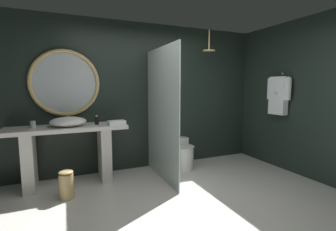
{
  "coord_description": "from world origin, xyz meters",
  "views": [
    {
      "loc": [
        -1.3,
        -2.33,
        1.49
      ],
      "look_at": [
        0.07,
        0.85,
        1.07
      ],
      "focal_mm": 25.76,
      "sensor_mm": 36.0,
      "label": 1
    }
  ],
  "objects_px": {
    "toilet": "(181,153)",
    "tumbler_cup": "(33,124)",
    "waste_bin": "(66,184)",
    "vessel_sink": "(68,122)",
    "hanging_bathrobe": "(279,94)",
    "round_wall_mirror": "(65,83)",
    "soap_dispenser": "(97,120)",
    "rain_shower_head": "(209,49)",
    "folded_hand_towel": "(117,123)"
  },
  "relations": [
    {
      "from": "hanging_bathrobe",
      "to": "waste_bin",
      "type": "height_order",
      "value": "hanging_bathrobe"
    },
    {
      "from": "round_wall_mirror",
      "to": "folded_hand_towel",
      "type": "xyz_separation_m",
      "value": [
        0.7,
        -0.45,
        -0.61
      ]
    },
    {
      "from": "toilet",
      "to": "waste_bin",
      "type": "height_order",
      "value": "toilet"
    },
    {
      "from": "round_wall_mirror",
      "to": "folded_hand_towel",
      "type": "relative_size",
      "value": 4.11
    },
    {
      "from": "rain_shower_head",
      "to": "waste_bin",
      "type": "relative_size",
      "value": 0.98
    },
    {
      "from": "rain_shower_head",
      "to": "waste_bin",
      "type": "xyz_separation_m",
      "value": [
        -2.47,
        -0.44,
        -1.96
      ]
    },
    {
      "from": "rain_shower_head",
      "to": "toilet",
      "type": "bearing_deg",
      "value": 171.82
    },
    {
      "from": "rain_shower_head",
      "to": "hanging_bathrobe",
      "type": "xyz_separation_m",
      "value": [
        1.07,
        -0.63,
        -0.8
      ]
    },
    {
      "from": "tumbler_cup",
      "to": "hanging_bathrobe",
      "type": "relative_size",
      "value": 0.13
    },
    {
      "from": "toilet",
      "to": "folded_hand_towel",
      "type": "xyz_separation_m",
      "value": [
        -1.21,
        -0.18,
        0.67
      ]
    },
    {
      "from": "folded_hand_towel",
      "to": "waste_bin",
      "type": "bearing_deg",
      "value": -156.1
    },
    {
      "from": "vessel_sink",
      "to": "round_wall_mirror",
      "type": "bearing_deg",
      "value": 92.59
    },
    {
      "from": "vessel_sink",
      "to": "tumbler_cup",
      "type": "distance_m",
      "value": 0.48
    },
    {
      "from": "tumbler_cup",
      "to": "rain_shower_head",
      "type": "xyz_separation_m",
      "value": [
        2.87,
        -0.12,
        1.22
      ]
    },
    {
      "from": "round_wall_mirror",
      "to": "hanging_bathrobe",
      "type": "bearing_deg",
      "value": -15.54
    },
    {
      "from": "tumbler_cup",
      "to": "folded_hand_towel",
      "type": "bearing_deg",
      "value": -11.11
    },
    {
      "from": "tumbler_cup",
      "to": "folded_hand_towel",
      "type": "relative_size",
      "value": 0.39
    },
    {
      "from": "round_wall_mirror",
      "to": "waste_bin",
      "type": "bearing_deg",
      "value": -93.85
    },
    {
      "from": "soap_dispenser",
      "to": "round_wall_mirror",
      "type": "height_order",
      "value": "round_wall_mirror"
    },
    {
      "from": "tumbler_cup",
      "to": "round_wall_mirror",
      "type": "relative_size",
      "value": 0.09
    },
    {
      "from": "rain_shower_head",
      "to": "hanging_bathrobe",
      "type": "bearing_deg",
      "value": -30.37
    },
    {
      "from": "tumbler_cup",
      "to": "folded_hand_towel",
      "type": "distance_m",
      "value": 1.18
    },
    {
      "from": "toilet",
      "to": "vessel_sink",
      "type": "bearing_deg",
      "value": -179.31
    },
    {
      "from": "rain_shower_head",
      "to": "vessel_sink",
      "type": "bearing_deg",
      "value": 178.81
    },
    {
      "from": "vessel_sink",
      "to": "toilet",
      "type": "relative_size",
      "value": 0.88
    },
    {
      "from": "round_wall_mirror",
      "to": "waste_bin",
      "type": "height_order",
      "value": "round_wall_mirror"
    },
    {
      "from": "hanging_bathrobe",
      "to": "round_wall_mirror",
      "type": "bearing_deg",
      "value": 164.46
    },
    {
      "from": "soap_dispenser",
      "to": "waste_bin",
      "type": "relative_size",
      "value": 0.39
    },
    {
      "from": "rain_shower_head",
      "to": "folded_hand_towel",
      "type": "relative_size",
      "value": 1.5
    },
    {
      "from": "toilet",
      "to": "tumbler_cup",
      "type": "bearing_deg",
      "value": 178.77
    },
    {
      "from": "vessel_sink",
      "to": "rain_shower_head",
      "type": "xyz_separation_m",
      "value": [
        2.4,
        -0.05,
        1.19
      ]
    },
    {
      "from": "rain_shower_head",
      "to": "toilet",
      "type": "distance_m",
      "value": 1.97
    },
    {
      "from": "hanging_bathrobe",
      "to": "toilet",
      "type": "distance_m",
      "value": 2.04
    },
    {
      "from": "soap_dispenser",
      "to": "round_wall_mirror",
      "type": "relative_size",
      "value": 0.14
    },
    {
      "from": "soap_dispenser",
      "to": "folded_hand_towel",
      "type": "bearing_deg",
      "value": -28.67
    },
    {
      "from": "waste_bin",
      "to": "folded_hand_towel",
      "type": "height_order",
      "value": "folded_hand_towel"
    },
    {
      "from": "folded_hand_towel",
      "to": "vessel_sink",
      "type": "bearing_deg",
      "value": 167.37
    },
    {
      "from": "soap_dispenser",
      "to": "rain_shower_head",
      "type": "xyz_separation_m",
      "value": [
        1.99,
        -0.05,
        1.2
      ]
    },
    {
      "from": "waste_bin",
      "to": "toilet",
      "type": "bearing_deg",
      "value": 14.6
    },
    {
      "from": "hanging_bathrobe",
      "to": "folded_hand_towel",
      "type": "height_order",
      "value": "hanging_bathrobe"
    },
    {
      "from": "vessel_sink",
      "to": "rain_shower_head",
      "type": "relative_size",
      "value": 1.36
    },
    {
      "from": "soap_dispenser",
      "to": "toilet",
      "type": "height_order",
      "value": "soap_dispenser"
    },
    {
      "from": "round_wall_mirror",
      "to": "folded_hand_towel",
      "type": "bearing_deg",
      "value": -32.48
    },
    {
      "from": "round_wall_mirror",
      "to": "waste_bin",
      "type": "relative_size",
      "value": 2.7
    },
    {
      "from": "soap_dispenser",
      "to": "toilet",
      "type": "bearing_deg",
      "value": 0.93
    },
    {
      "from": "hanging_bathrobe",
      "to": "folded_hand_towel",
      "type": "xyz_separation_m",
      "value": [
        -2.78,
        0.52,
        -0.43
      ]
    },
    {
      "from": "tumbler_cup",
      "to": "waste_bin",
      "type": "xyz_separation_m",
      "value": [
        0.41,
        -0.56,
        -0.75
      ]
    },
    {
      "from": "folded_hand_towel",
      "to": "round_wall_mirror",
      "type": "bearing_deg",
      "value": 147.52
    },
    {
      "from": "vessel_sink",
      "to": "toilet",
      "type": "height_order",
      "value": "vessel_sink"
    },
    {
      "from": "vessel_sink",
      "to": "hanging_bathrobe",
      "type": "distance_m",
      "value": 3.56
    }
  ]
}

